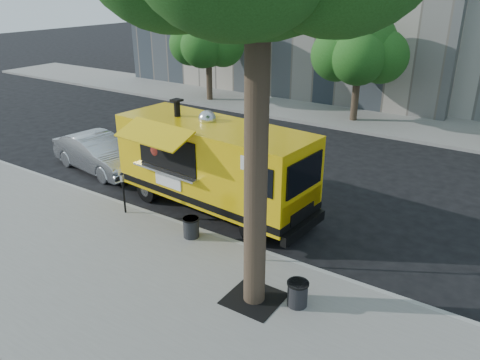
% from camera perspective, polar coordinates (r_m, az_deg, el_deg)
% --- Properties ---
extents(ground, '(120.00, 120.00, 0.00)m').
position_cam_1_polar(ground, '(14.13, -1.24, -5.47)').
color(ground, black).
rests_on(ground, ground).
extents(sidewalk, '(60.00, 6.00, 0.15)m').
position_cam_1_polar(sidewalk, '(11.54, -12.92, -12.92)').
color(sidewalk, gray).
rests_on(sidewalk, ground).
extents(curb, '(60.00, 0.14, 0.16)m').
position_cam_1_polar(curb, '(13.44, -3.52, -6.76)').
color(curb, '#999993').
rests_on(curb, ground).
extents(far_sidewalk, '(60.00, 5.00, 0.15)m').
position_cam_1_polar(far_sidewalk, '(25.61, 16.33, 6.98)').
color(far_sidewalk, gray).
rests_on(far_sidewalk, ground).
extents(tree_well, '(1.20, 1.20, 0.02)m').
position_cam_1_polar(tree_well, '(10.87, 1.72, -14.25)').
color(tree_well, black).
rests_on(tree_well, sidewalk).
extents(far_tree_a, '(3.42, 3.42, 5.36)m').
position_cam_1_polar(far_tree_a, '(28.41, -3.90, 16.94)').
color(far_tree_a, '#33261C').
rests_on(far_tree_a, far_sidewalk).
extents(far_tree_b, '(3.60, 3.60, 5.50)m').
position_cam_1_polar(far_tree_b, '(24.46, 14.43, 15.48)').
color(far_tree_b, '#33261C').
rests_on(far_tree_b, far_sidewalk).
extents(sign_post, '(0.28, 0.06, 3.00)m').
position_cam_1_polar(sign_post, '(11.37, 0.66, -2.44)').
color(sign_post, silver).
rests_on(sign_post, sidewalk).
extents(parking_meter, '(0.11, 0.11, 1.33)m').
position_cam_1_polar(parking_meter, '(14.61, -14.07, -0.93)').
color(parking_meter, black).
rests_on(parking_meter, sidewalk).
extents(food_truck, '(6.92, 3.40, 3.34)m').
position_cam_1_polar(food_truck, '(14.46, -3.41, 2.02)').
color(food_truck, yellow).
rests_on(food_truck, ground).
extents(sedan, '(4.40, 2.04, 1.40)m').
position_cam_1_polar(sedan, '(18.72, -16.88, 3.15)').
color(sedan, '#B6B9BE').
rests_on(sedan, ground).
extents(trash_bin_left, '(0.48, 0.48, 0.58)m').
position_cam_1_polar(trash_bin_left, '(13.13, -5.99, -5.68)').
color(trash_bin_left, black).
rests_on(trash_bin_left, sidewalk).
extents(trash_bin_right, '(0.49, 0.49, 0.58)m').
position_cam_1_polar(trash_bin_right, '(10.59, 7.03, -13.50)').
color(trash_bin_right, black).
rests_on(trash_bin_right, sidewalk).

